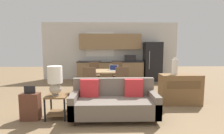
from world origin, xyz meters
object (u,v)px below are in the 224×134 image
object	(u,v)px
laptop	(113,69)
suitcase	(31,106)
dining_chair_near_left	(90,81)
dining_chair_far_left	(94,73)
credenza	(180,89)
side_table	(57,103)
dining_table	(106,72)
dining_chair_near_right	(121,81)
refrigerator	(152,61)
table_lamp	(55,79)
vase	(175,67)
couch	(114,102)
dining_chair_far_right	(118,73)

from	to	relation	value
laptop	suitcase	size ratio (longest dim) A/B	0.54
laptop	dining_chair_near_left	bearing A→B (deg)	-104.43
dining_chair_far_left	laptop	distance (m)	1.10
credenza	side_table	bearing A→B (deg)	-164.30
dining_table	dining_chair_near_right	world-z (taller)	dining_chair_near_right
refrigerator	laptop	bearing A→B (deg)	-135.04
side_table	table_lamp	bearing A→B (deg)	-114.07
refrigerator	vase	size ratio (longest dim) A/B	3.90
couch	side_table	distance (m)	1.24
dining_chair_near_left	side_table	bearing A→B (deg)	77.57
couch	dining_chair_far_right	size ratio (longest dim) A/B	1.94
dining_chair_near_left	laptop	bearing A→B (deg)	-123.17
couch	laptop	distance (m)	2.40
dining_chair_far_right	suitcase	distance (m)	3.85
dining_chair_far_right	dining_chair_near_right	bearing A→B (deg)	-94.94
dining_chair_far_left	side_table	bearing A→B (deg)	-106.67
credenza	vase	world-z (taller)	vase
side_table	laptop	xyz separation A→B (m)	(1.29, 2.36, 0.43)
table_lamp	vase	xyz separation A→B (m)	(2.92, 0.88, 0.16)
dining_chair_near_left	dining_chair_far_right	distance (m)	1.87
table_lamp	suitcase	distance (m)	0.78
table_lamp	dining_chair_far_left	xyz separation A→B (m)	(0.60, 3.19, -0.34)
table_lamp	side_table	bearing A→B (deg)	65.93
vase	table_lamp	bearing A→B (deg)	-163.13
credenza	vase	bearing A→B (deg)	-173.43
credenza	laptop	size ratio (longest dim) A/B	2.73
dining_chair_near_left	dining_chair_far_left	bearing A→B (deg)	-81.99
credenza	suitcase	xyz separation A→B (m)	(-3.62, -0.96, -0.11)
refrigerator	suitcase	size ratio (longest dim) A/B	2.40
side_table	dining_chair_near_left	world-z (taller)	dining_chair_near_left
couch	vase	size ratio (longest dim) A/B	4.07
vase	dining_chair_near_left	bearing A→B (deg)	163.39
table_lamp	dining_chair_far_right	xyz separation A→B (m)	(1.54, 3.19, -0.34)
dining_table	vase	distance (m)	2.40
dining_chair_far_left	dining_chair_near_right	bearing A→B (deg)	-65.55
dining_table	dining_chair_near_left	world-z (taller)	dining_chair_near_left
credenza	dining_chair_far_right	size ratio (longest dim) A/B	1.14
refrigerator	dining_chair_near_right	xyz separation A→B (m)	(-1.65, -2.70, -0.36)
credenza	dining_chair_near_left	size ratio (longest dim) A/B	1.14
couch	vase	xyz separation A→B (m)	(1.66, 0.85, 0.69)
refrigerator	dining_chair_far_left	bearing A→B (deg)	-157.21
refrigerator	laptop	xyz separation A→B (m)	(-1.89, -1.89, -0.11)
dining_chair_near_right	laptop	bearing A→B (deg)	-77.87
vase	dining_chair_far_left	distance (m)	3.31
vase	dining_chair_far_right	world-z (taller)	vase
credenza	suitcase	size ratio (longest dim) A/B	1.48
table_lamp	laptop	xyz separation A→B (m)	(1.31, 2.40, -0.09)
credenza	suitcase	distance (m)	3.75
dining_chair_near_left	laptop	distance (m)	1.12
suitcase	dining_table	bearing A→B (deg)	56.78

